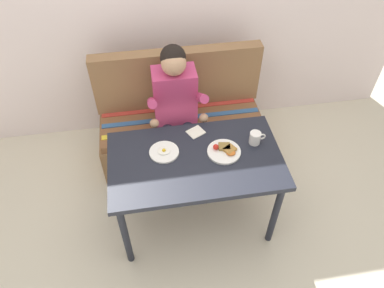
{
  "coord_description": "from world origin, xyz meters",
  "views": [
    {
      "loc": [
        -0.29,
        -1.64,
        2.61
      ],
      "look_at": [
        0.0,
        0.15,
        0.72
      ],
      "focal_mm": 34.16,
      "sensor_mm": 36.0,
      "label": 1
    }
  ],
  "objects": [
    {
      "name": "napkin",
      "position": [
        0.04,
        0.25,
        0.73
      ],
      "size": [
        0.15,
        0.14,
        0.01
      ],
      "primitive_type": "cube",
      "rotation": [
        0.0,
        0.0,
        0.47
      ],
      "color": "silver",
      "rests_on": "table"
    },
    {
      "name": "couch",
      "position": [
        0.0,
        0.76,
        0.33
      ],
      "size": [
        1.44,
        0.56,
        1.0
      ],
      "color": "olive",
      "rests_on": "ground"
    },
    {
      "name": "table",
      "position": [
        0.0,
        0.0,
        0.65
      ],
      "size": [
        1.2,
        0.7,
        0.73
      ],
      "color": "black",
      "rests_on": "ground"
    },
    {
      "name": "plate_breakfast",
      "position": [
        0.21,
        0.03,
        0.74
      ],
      "size": [
        0.23,
        0.23,
        0.05
      ],
      "color": "white",
      "rests_on": "table"
    },
    {
      "name": "person",
      "position": [
        -0.06,
        0.59,
        0.74
      ],
      "size": [
        0.45,
        0.61,
        1.21
      ],
      "color": "#BB3A6A",
      "rests_on": "ground"
    },
    {
      "name": "ground_plane",
      "position": [
        0.0,
        0.0,
        0.0
      ],
      "size": [
        8.0,
        8.0,
        0.0
      ],
      "primitive_type": "plane",
      "color": "beige"
    },
    {
      "name": "coffee_mug",
      "position": [
        0.44,
        0.08,
        0.78
      ],
      "size": [
        0.12,
        0.08,
        0.09
      ],
      "color": "white",
      "rests_on": "table"
    },
    {
      "name": "plate_eggs",
      "position": [
        -0.21,
        0.09,
        0.74
      ],
      "size": [
        0.21,
        0.21,
        0.04
      ],
      "color": "white",
      "rests_on": "table"
    }
  ]
}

